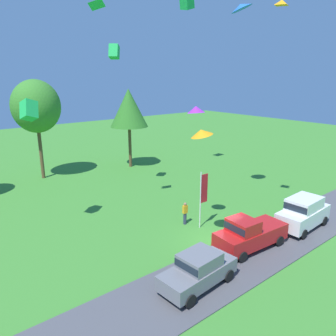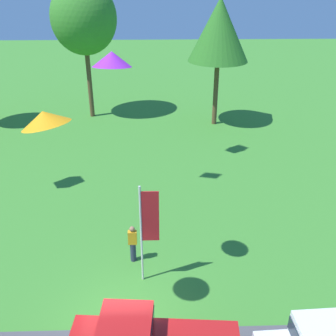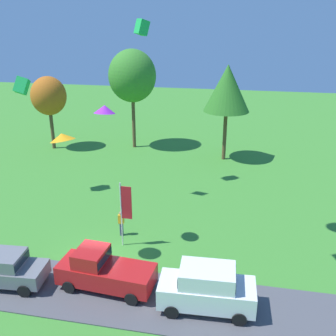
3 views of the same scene
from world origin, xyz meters
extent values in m
plane|color=#3D842D|center=(0.00, 0.00, 0.00)|extent=(120.00, 120.00, 0.00)
cube|color=#4C4C51|center=(0.00, -2.37, 0.03)|extent=(36.00, 4.40, 0.06)
cube|color=slate|center=(-4.24, -2.64, 0.80)|extent=(4.52, 2.10, 0.80)
cube|color=slate|center=(-4.14, -2.63, 1.55)|extent=(2.11, 1.78, 0.70)
cube|color=#19232D|center=(-4.14, -2.63, 1.55)|extent=(2.15, 1.75, 0.38)
cylinder|color=black|center=(-5.67, -3.60, 0.40)|extent=(0.70, 0.29, 0.68)
cylinder|color=black|center=(-5.79, -1.89, 0.40)|extent=(0.70, 0.29, 0.68)
cylinder|color=black|center=(-2.69, -3.39, 0.40)|extent=(0.70, 0.29, 0.68)
cylinder|color=black|center=(-2.81, -1.68, 0.40)|extent=(0.70, 0.29, 0.68)
cube|color=red|center=(1.16, -1.88, 0.90)|extent=(5.13, 2.28, 1.00)
cube|color=red|center=(0.37, -1.82, 1.80)|extent=(1.63, 1.87, 0.80)
cube|color=#19232D|center=(0.37, -1.82, 1.80)|extent=(1.66, 1.84, 0.44)
cylinder|color=black|center=(-0.60, -2.65, 0.40)|extent=(0.70, 0.29, 0.68)
cylinder|color=black|center=(-0.46, -0.85, 0.40)|extent=(0.70, 0.29, 0.68)
cylinder|color=black|center=(2.79, -2.92, 0.40)|extent=(0.70, 0.29, 0.68)
cylinder|color=black|center=(2.93, -1.12, 0.40)|extent=(0.70, 0.29, 0.68)
cube|color=white|center=(6.41, -2.45, 0.95)|extent=(4.68, 2.11, 1.10)
cube|color=white|center=(6.41, -2.45, 1.92)|extent=(2.68, 1.88, 0.84)
cube|color=#19232D|center=(6.41, -2.45, 1.92)|extent=(2.73, 1.84, 0.46)
cylinder|color=black|center=(4.89, -3.42, 0.40)|extent=(0.69, 0.27, 0.68)
cylinder|color=black|center=(4.81, -1.62, 0.40)|extent=(0.69, 0.27, 0.68)
cylinder|color=black|center=(8.01, -3.28, 0.40)|extent=(0.69, 0.27, 0.68)
cylinder|color=black|center=(7.93, -1.47, 0.40)|extent=(0.69, 0.27, 0.68)
cylinder|color=#2D334C|center=(0.28, 3.41, 0.44)|extent=(0.24, 0.24, 0.88)
cube|color=orange|center=(0.28, 3.41, 1.18)|extent=(0.36, 0.22, 0.60)
sphere|color=#9E7051|center=(0.28, 3.41, 1.60)|extent=(0.22, 0.22, 0.22)
cylinder|color=brown|center=(-3.99, 21.55, 2.72)|extent=(0.36, 0.36, 5.44)
ellipsoid|color=#387F28|center=(-3.99, 21.55, 7.65)|extent=(4.90, 4.90, 5.39)
cylinder|color=brown|center=(5.83, 19.49, 2.44)|extent=(0.36, 0.36, 4.87)
cone|color=#2D7023|center=(5.83, 19.49, 7.06)|extent=(4.38, 4.38, 4.38)
cylinder|color=silver|center=(0.71, 2.27, 2.11)|extent=(0.08, 0.08, 4.22)
cube|color=red|center=(1.06, 2.27, 2.96)|extent=(0.64, 0.04, 2.11)
cube|color=green|center=(-8.54, 8.37, 8.60)|extent=(1.21, 1.33, 1.53)
cube|color=green|center=(8.81, 13.01, 17.70)|extent=(1.47, 1.30, 1.82)
cube|color=green|center=(-0.27, 11.79, 12.58)|extent=(1.26, 1.26, 1.23)
cone|color=orange|center=(-1.55, 0.09, 7.53)|extent=(1.85, 1.83, 0.66)
pyramid|color=orange|center=(5.40, 0.13, 15.20)|extent=(1.05, 1.05, 0.36)
cone|color=blue|center=(5.84, 3.80, 15.54)|extent=(2.26, 2.26, 0.93)
cone|color=purple|center=(0.04, 2.24, 8.58)|extent=(1.36, 1.39, 0.59)
pyramid|color=green|center=(-3.91, 7.64, 15.12)|extent=(1.19, 1.01, 0.66)
camera|label=1|loc=(-14.78, -13.19, 10.72)|focal=35.00mm
camera|label=2|loc=(1.35, -9.57, 10.99)|focal=42.00mm
camera|label=3|loc=(7.60, -17.91, 13.31)|focal=42.00mm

